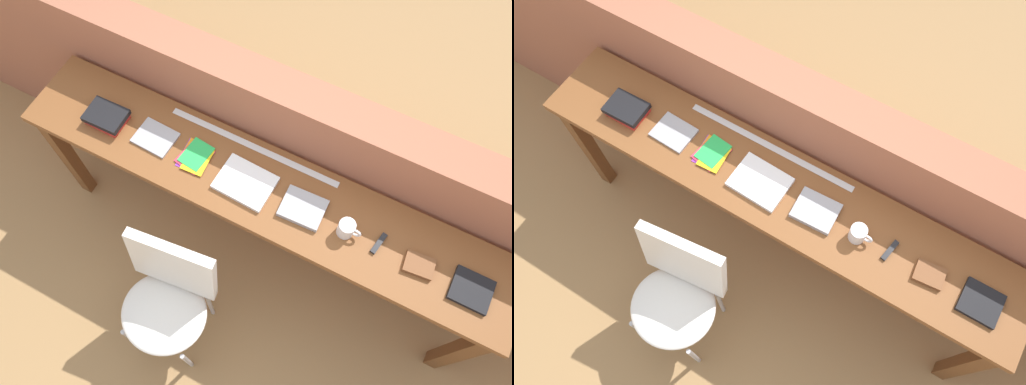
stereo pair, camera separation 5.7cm
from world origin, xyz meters
TOP-DOWN VIEW (x-y plane):
  - ground_plane at (0.00, 0.00)m, footprint 40.00×40.00m
  - brick_wall_back at (0.00, 0.64)m, footprint 6.00×0.20m
  - sideboard at (0.00, 0.30)m, footprint 2.50×0.44m
  - chair_white_moulded at (-0.21, -0.31)m, footprint 0.49×0.50m
  - book_stack_leftmost at (-0.84, 0.27)m, footprint 0.20×0.15m
  - magazine_cycling at (-0.58, 0.29)m, footprint 0.20×0.17m
  - pamphlet_pile_colourful at (-0.35, 0.29)m, footprint 0.16×0.18m
  - book_open_centre at (-0.07, 0.28)m, footprint 0.27×0.21m
  - book_grey_hardcover at (0.23, 0.28)m, footprint 0.21×0.17m
  - mug at (0.44, 0.27)m, footprint 0.11×0.08m
  - multitool_folded at (0.60, 0.29)m, footprint 0.04×0.11m
  - leather_journal_brown at (0.79, 0.27)m, footprint 0.14×0.11m
  - book_repair_rightmost at (1.03, 0.27)m, footprint 0.17×0.16m
  - ruler_metal_back_edge at (-0.13, 0.47)m, footprint 0.91×0.03m

SIDE VIEW (x-z plane):
  - ground_plane at x=0.00m, z-range 0.00..0.00m
  - chair_white_moulded at x=-0.21m, z-range 0.08..0.97m
  - brick_wall_back at x=0.00m, z-range 0.00..1.21m
  - sideboard at x=0.00m, z-range 0.30..1.18m
  - ruler_metal_back_edge at x=-0.13m, z-range 0.88..0.88m
  - magazine_cycling at x=-0.58m, z-range 0.88..0.89m
  - pamphlet_pile_colourful at x=-0.35m, z-range 0.88..0.89m
  - multitool_folded at x=0.60m, z-range 0.88..0.90m
  - book_repair_rightmost at x=1.03m, z-range 0.88..0.90m
  - book_open_centre at x=-0.07m, z-range 0.88..0.90m
  - leather_journal_brown at x=0.79m, z-range 0.88..0.90m
  - book_grey_hardcover at x=0.23m, z-range 0.88..0.91m
  - book_stack_leftmost at x=-0.84m, z-range 0.88..0.94m
  - mug at x=0.44m, z-range 0.88..0.97m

